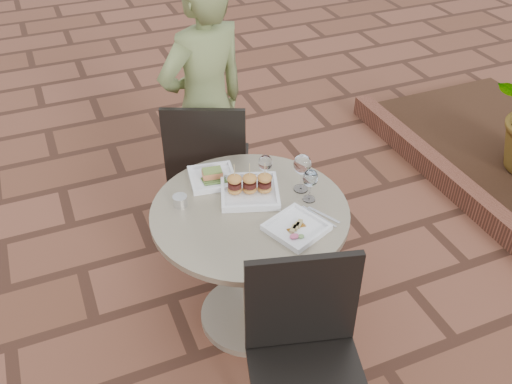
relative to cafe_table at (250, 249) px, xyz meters
name	(u,v)px	position (x,y,z in m)	size (l,w,h in m)	color
ground	(272,331)	(0.07, -0.13, -0.48)	(60.00, 60.00, 0.00)	brown
cafe_table	(250,249)	(0.00, 0.00, 0.00)	(0.90, 0.90, 0.73)	gray
chair_far	(208,160)	(0.03, 0.71, 0.07)	(0.58, 0.58, 0.93)	black
chair_near	(305,349)	(-0.04, -0.66, 0.07)	(0.54, 0.54, 0.93)	black
diner	(205,107)	(0.09, 0.88, 0.30)	(0.57, 0.37, 1.56)	#606C3B
plate_salmon	(213,177)	(-0.08, 0.28, 0.26)	(0.25, 0.25, 0.06)	white
plate_sliders	(250,188)	(0.04, 0.10, 0.28)	(0.34, 0.34, 0.17)	white
plate_tuna	(296,227)	(0.13, -0.21, 0.26)	(0.29, 0.29, 0.03)	white
wine_glass_right	(310,179)	(0.28, -0.04, 0.36)	(0.07, 0.07, 0.16)	white
wine_glass_mid	(265,164)	(0.14, 0.16, 0.36)	(0.07, 0.07, 0.16)	white
wine_glass_far	(302,165)	(0.28, 0.05, 0.38)	(0.08, 0.08, 0.19)	white
steel_ramekin	(180,201)	(-0.28, 0.15, 0.27)	(0.07, 0.07, 0.05)	silver
cutlery_set	(319,216)	(0.26, -0.17, 0.25)	(0.09, 0.20, 0.00)	silver
planter_curb	(484,210)	(1.67, 0.17, -0.41)	(0.12, 3.00, 0.15)	brown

